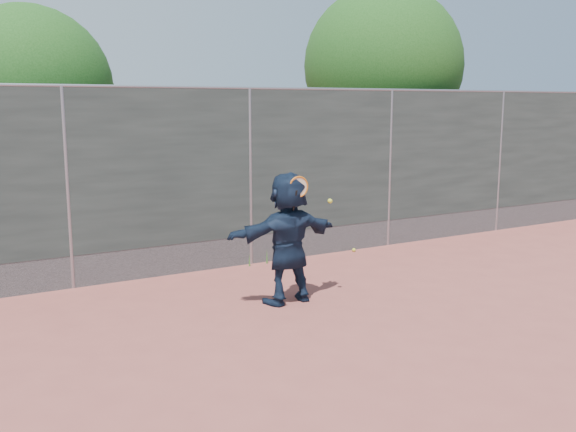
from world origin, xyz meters
TOP-DOWN VIEW (x-y plane):
  - ground at (0.00, 0.00)m, footprint 80.00×80.00m
  - player at (-0.52, 1.30)m, footprint 1.73×0.63m
  - ball_ground at (2.08, 3.35)m, footprint 0.07×0.07m
  - fence at (-0.00, 3.50)m, footprint 20.00×0.06m
  - swing_action at (-0.42, 1.10)m, footprint 0.71×0.13m
  - tree_right at (4.68, 5.75)m, footprint 3.78×3.60m
  - tree_left at (-2.85, 6.55)m, footprint 3.15×3.00m
  - weed_clump at (0.29, 3.38)m, footprint 0.68×0.07m

SIDE VIEW (x-z plane):
  - ground at x=0.00m, z-range 0.00..0.00m
  - ball_ground at x=2.08m, z-range 0.00..0.07m
  - weed_clump at x=0.29m, z-range -0.02..0.28m
  - player at x=-0.52m, z-range 0.00..1.84m
  - fence at x=0.00m, z-range 0.07..3.09m
  - swing_action at x=-0.42m, z-range 1.35..1.86m
  - tree_left at x=-2.85m, z-range 0.68..5.20m
  - tree_right at x=4.68m, z-range 0.80..6.19m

